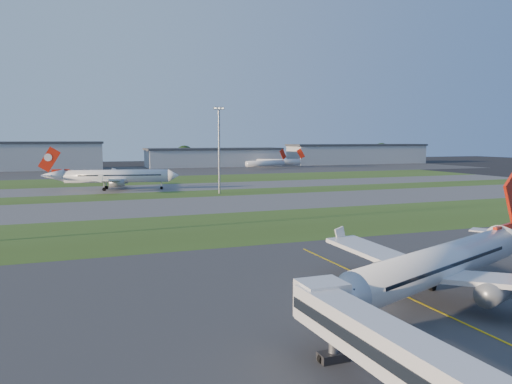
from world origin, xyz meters
name	(u,v)px	position (x,y,z in m)	size (l,w,h in m)	color
ground	(403,324)	(0.00, 0.00, 0.00)	(700.00, 700.00, 0.00)	black
apron_near	(403,324)	(0.00, 0.00, 0.01)	(300.00, 70.00, 0.01)	#333335
grass_strip_a	(227,227)	(0.00, 52.00, 0.01)	(300.00, 34.00, 0.01)	#364D19
taxiway_a	(188,205)	(0.00, 85.00, 0.01)	(300.00, 32.00, 0.01)	#515154
grass_strip_b	(169,195)	(0.00, 110.00, 0.01)	(300.00, 18.00, 0.01)	#364D19
taxiway_b	(156,188)	(0.00, 132.00, 0.01)	(300.00, 26.00, 0.01)	#515154
grass_strip_c	(142,181)	(0.00, 165.00, 0.01)	(300.00, 40.00, 0.01)	#364D19
apron_far	(126,172)	(0.00, 225.00, 0.01)	(400.00, 80.00, 0.01)	#333335
yellow_line	(448,317)	(5.00, 0.00, 0.00)	(0.25, 60.00, 0.02)	gold
jet_bridge	(431,374)	(-9.81, -15.24, 4.01)	(4.20, 26.90, 6.20)	silver
airliner_parked	(442,264)	(7.20, 3.56, 3.88)	(33.52, 28.44, 11.04)	silver
airliner_taxiing	(116,176)	(-13.10, 130.01, 4.39)	(39.73, 33.38, 12.51)	silver
mini_jet_near	(266,163)	(74.48, 219.80, 3.28)	(27.66, 11.31, 9.48)	silver
mini_jet_far	(279,162)	(89.19, 235.61, 3.28)	(26.95, 13.21, 9.48)	silver
light_mast_centre	(219,144)	(15.00, 108.00, 14.81)	(3.20, 0.70, 25.80)	gray
hangar_west	(33,156)	(-45.00, 255.00, 7.64)	(71.40, 23.00, 15.20)	#ADB1B6
hangar_east	(214,157)	(55.00, 255.00, 5.64)	(81.60, 23.00, 11.20)	#ADB1B6
hangar_far_east	(358,154)	(155.00, 255.00, 6.64)	(96.90, 23.00, 13.20)	#ADB1B6
tree_mid_west	(82,158)	(-20.00, 266.00, 5.84)	(9.90, 9.90, 10.80)	black
tree_mid_east	(184,155)	(40.00, 269.00, 6.81)	(11.55, 11.55, 12.60)	black
tree_east	(296,155)	(115.00, 267.00, 6.16)	(10.45, 10.45, 11.40)	black
tree_far_east	(381,152)	(185.00, 271.00, 7.46)	(12.65, 12.65, 13.80)	black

